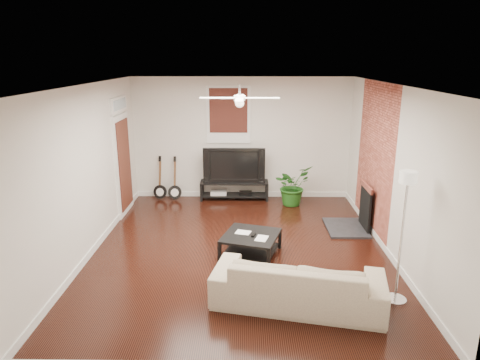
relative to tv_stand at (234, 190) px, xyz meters
name	(u,v)px	position (x,y,z in m)	size (l,w,h in m)	color
room	(240,172)	(0.17, -2.78, 1.18)	(5.01, 6.01, 2.81)	black
brick_accent	(374,159)	(2.66, -1.78, 1.18)	(0.02, 2.20, 2.80)	brown
fireplace	(355,206)	(2.37, -1.78, 0.24)	(0.80, 1.10, 0.92)	black
window_back	(228,115)	(-0.13, 0.19, 1.73)	(1.00, 0.06, 1.30)	black
door_left	(123,155)	(-2.29, -0.88, 1.03)	(0.08, 1.00, 2.50)	white
tv_stand	(234,190)	(0.00, 0.00, 0.00)	(1.57, 0.42, 0.44)	black
tv	(234,164)	(0.00, 0.02, 0.62)	(1.41, 0.18, 0.81)	black
coffee_table	(251,245)	(0.36, -2.96, -0.04)	(0.87, 0.87, 0.37)	black
sofa	(298,282)	(0.97, -4.45, 0.11)	(2.26, 0.88, 0.66)	#BFAA8F
floor_lamp	(402,238)	(2.32, -4.35, 0.70)	(0.30, 0.30, 1.85)	white
potted_plant	(292,185)	(1.31, -0.35, 0.23)	(0.80, 0.70, 0.89)	#1F5819
guitar_left	(159,178)	(-1.73, -0.03, 0.29)	(0.31, 0.22, 1.02)	black
guitar_right	(174,179)	(-1.38, -0.06, 0.29)	(0.31, 0.22, 1.02)	black
ceiling_fan	(240,98)	(0.17, -2.78, 2.38)	(1.24, 1.24, 0.32)	white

